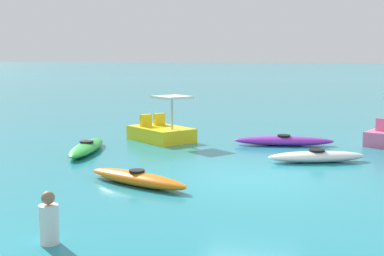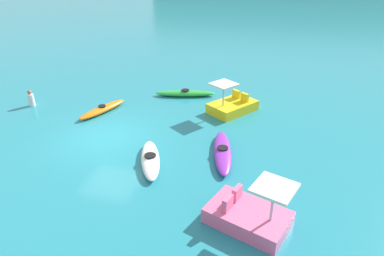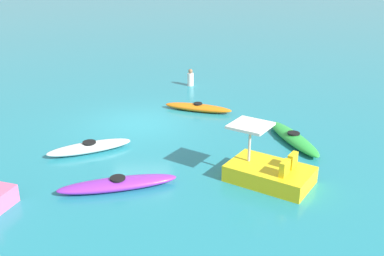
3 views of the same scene
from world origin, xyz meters
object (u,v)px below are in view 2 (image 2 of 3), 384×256
Objects in this scene: kayak_white at (150,159)px; person_near_shore at (31,99)px; kayak_purple at (223,152)px; kayak_orange at (102,109)px; pedal_boat_pink at (248,215)px; pedal_boat_yellow at (232,105)px; kayak_green at (185,93)px.

person_near_shore is at bearing 155.43° from kayak_white.
kayak_purple and kayak_orange have the same top height.
pedal_boat_pink is at bearing -68.85° from kayak_purple.
kayak_purple is 1.26× the size of pedal_boat_pink.
pedal_boat_pink is 3.15× the size of person_near_shore.
kayak_purple is at bearing -86.38° from pedal_boat_yellow.
pedal_boat_pink reaches higher than person_near_shore.
kayak_green is at bearing 24.32° from person_near_shore.
kayak_orange is at bearing 142.09° from pedal_boat_pink.
pedal_boat_pink reaches higher than kayak_green.
person_near_shore is at bearing -155.68° from kayak_green.
kayak_purple is 3.96× the size of person_near_shore.
kayak_white is 2.92m from kayak_purple.
pedal_boat_yellow is 3.21× the size of person_near_shore.
pedal_boat_pink is (1.44, -3.73, 0.17)m from kayak_purple.
person_near_shore is (-7.58, -3.43, 0.22)m from kayak_green.
pedal_boat_yellow is (6.44, 1.77, 0.17)m from kayak_orange.
kayak_purple is 4.00m from pedal_boat_pink.
kayak_white is at bearing -112.47° from pedal_boat_yellow.
kayak_green is 1.15× the size of kayak_orange.
kayak_green and kayak_orange have the same top height.
kayak_purple is 11.05m from person_near_shore.
kayak_orange is at bearing 2.58° from person_near_shore.
pedal_boat_yellow is 10.68m from person_near_shore.
kayak_green is (-3.19, 5.87, 0.00)m from kayak_purple.
pedal_boat_yellow is (-1.72, 8.13, 0.00)m from pedal_boat_pink.
kayak_purple is at bearing -61.46° from kayak_green.
kayak_orange is (-6.72, 2.63, -0.00)m from kayak_purple.
kayak_purple is at bearing 111.15° from pedal_boat_pink.
person_near_shore is (-12.22, 6.17, 0.05)m from pedal_boat_pink.
pedal_boat_pink is 8.31m from pedal_boat_yellow.
pedal_boat_pink and pedal_boat_yellow have the same top height.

